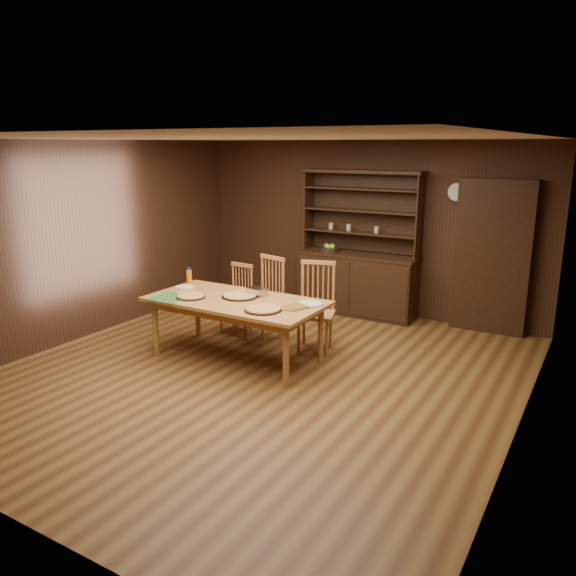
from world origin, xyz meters
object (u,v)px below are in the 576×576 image
Objects in this scene: china_hutch at (358,276)px; dining_table at (236,305)px; chair_center at (267,296)px; chair_right at (316,303)px; chair_left at (238,296)px; juice_bottle at (189,276)px.

china_hutch reaches higher than dining_table.
chair_right is (0.73, 0.01, 0.00)m from chair_center.
chair_right is at bearing 50.99° from dining_table.
chair_right is (1.26, -0.07, 0.10)m from chair_left.
chair_center is at bearing 162.65° from chair_right.
chair_center is at bearing -108.47° from china_hutch.
chair_right is (0.66, 0.81, -0.08)m from dining_table.
chair_center is (0.52, -0.08, 0.09)m from chair_left.
chair_left is 0.76m from juice_bottle.
china_hutch is 1.68m from chair_right.
china_hutch reaches higher than juice_bottle.
chair_center reaches higher than juice_bottle.
chair_center is (-0.07, 0.81, -0.09)m from dining_table.
chair_center reaches higher than chair_left.
dining_table is 1.89× the size of chair_right.
chair_left is 0.84× the size of chair_right.
china_hutch is at bearing 77.95° from chair_right.
chair_left is 1.26m from chair_right.
dining_table is (-0.49, -2.49, 0.08)m from china_hutch.
china_hutch reaches higher than chair_left.
dining_table is 0.81m from chair_center.
chair_right is 5.39× the size of juice_bottle.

